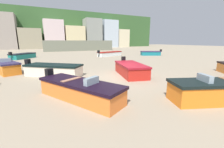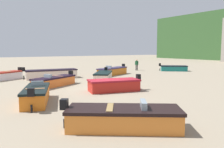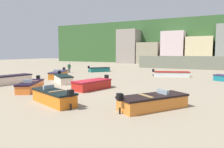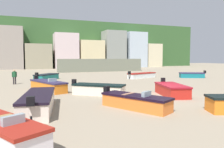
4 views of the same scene
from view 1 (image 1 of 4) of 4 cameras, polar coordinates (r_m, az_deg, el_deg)
The scene contains 18 objects.
ground_plane at distance 10.36m, azimuth 3.75°, elevation -1.11°, with size 160.00×160.00×0.00m, color gray.
headland_hill at distance 74.99m, azimuth -23.38°, elevation 15.15°, with size 90.00×32.00×13.83m, color #31562B.
harbor_pier at distance 39.92m, azimuth -12.44°, elevation 10.81°, with size 17.78×2.40×2.65m, color slate.
townhouse_far_left at distance 56.58m, azimuth -36.43°, elevation 13.21°, with size 6.33×6.29×10.59m, color gray.
townhouse_left at distance 55.44m, azimuth -29.19°, elevation 11.95°, with size 6.56×5.43×6.43m, color gray.
townhouse_centre_left at distance 56.19m, azimuth -21.85°, elevation 14.17°, with size 6.29×6.45×9.45m, color beige.
townhouse_centre at distance 57.11m, azimuth -14.54°, elevation 13.74°, with size 6.83×6.18×7.70m, color beige.
townhouse_centre_right at distance 58.78m, azimuth -7.61°, elevation 15.45°, with size 6.06×5.59×10.70m, color gray.
townhouse_right at distance 61.42m, azimuth -1.23°, elevation 15.37°, with size 6.01×5.62×10.55m, color #A9B9C6.
townhouse_far_right at distance 64.08m, azimuth 3.59°, elevation 13.72°, with size 4.94×5.68×7.17m, color beige.
boat_teal_0 at distance 24.81m, azimuth -31.56°, elevation 6.07°, with size 3.47×3.74×1.09m.
boat_teal_1 at distance 26.98m, azimuth 14.87°, elevation 7.89°, with size 3.68×2.64×1.07m.
boat_orange_3 at distance 14.99m, azimuth -36.69°, elevation 2.48°, with size 2.93×4.92×1.21m.
boat_orange_4 at distance 6.51m, azimuth -12.65°, elevation -6.05°, with size 3.09×4.27×1.11m.
boat_white_5 at distance 24.85m, azimuth -0.87°, elevation 7.92°, with size 5.03×2.75×1.07m.
boat_orange_6 at distance 7.53m, azimuth 36.27°, elevation -5.33°, with size 4.25×2.64×1.21m.
boat_cream_8 at distance 11.37m, azimuth -21.89°, elevation 1.46°, with size 4.02×3.62×1.16m.
boat_red_9 at distance 10.92m, azimuth 7.27°, elevation 1.90°, with size 2.48×4.07×1.18m.
Camera 1 is at (-5.08, -8.68, 2.48)m, focal length 23.34 mm.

